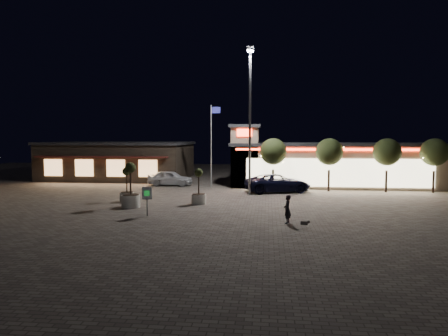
# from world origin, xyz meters

# --- Properties ---
(ground) EXTENTS (90.00, 90.00, 0.00)m
(ground) POSITION_xyz_m (0.00, 0.00, 0.00)
(ground) COLOR #6E6359
(ground) RESTS_ON ground
(retail_building) EXTENTS (20.40, 8.40, 6.10)m
(retail_building) POSITION_xyz_m (9.51, 15.82, 2.21)
(retail_building) COLOR gray
(retail_building) RESTS_ON ground
(restaurant_building) EXTENTS (16.40, 11.00, 4.30)m
(restaurant_building) POSITION_xyz_m (-14.00, 19.97, 2.16)
(restaurant_building) COLOR #382D23
(restaurant_building) RESTS_ON ground
(floodlight_pole) EXTENTS (0.60, 0.40, 12.38)m
(floodlight_pole) POSITION_xyz_m (2.00, 8.00, 7.02)
(floodlight_pole) COLOR gray
(floodlight_pole) RESTS_ON ground
(flagpole) EXTENTS (0.95, 0.10, 8.00)m
(flagpole) POSITION_xyz_m (-1.90, 13.00, 4.74)
(flagpole) COLOR white
(flagpole) RESTS_ON ground
(string_tree_a) EXTENTS (2.42, 2.42, 4.79)m
(string_tree_a) POSITION_xyz_m (4.00, 11.00, 3.56)
(string_tree_a) COLOR #332319
(string_tree_a) RESTS_ON ground
(string_tree_b) EXTENTS (2.42, 2.42, 4.79)m
(string_tree_b) POSITION_xyz_m (9.00, 11.00, 3.56)
(string_tree_b) COLOR #332319
(string_tree_b) RESTS_ON ground
(string_tree_c) EXTENTS (2.42, 2.42, 4.79)m
(string_tree_c) POSITION_xyz_m (14.00, 11.00, 3.56)
(string_tree_c) COLOR #332319
(string_tree_c) RESTS_ON ground
(string_tree_d) EXTENTS (2.42, 2.42, 4.79)m
(string_tree_d) POSITION_xyz_m (18.00, 11.00, 3.56)
(string_tree_d) COLOR #332319
(string_tree_d) RESTS_ON ground
(pickup_truck) EXTENTS (6.34, 4.28, 1.61)m
(pickup_truck) POSITION_xyz_m (4.41, 9.95, 0.81)
(pickup_truck) COLOR black
(pickup_truck) RESTS_ON ground
(white_sedan) EXTENTS (4.57, 2.00, 1.53)m
(white_sedan) POSITION_xyz_m (-6.27, 13.57, 0.77)
(white_sedan) COLOR silver
(white_sedan) RESTS_ON ground
(pedestrian) EXTENTS (0.55, 0.68, 1.62)m
(pedestrian) POSITION_xyz_m (4.65, -2.91, 0.81)
(pedestrian) COLOR black
(pedestrian) RESTS_ON ground
(dog) EXTENTS (0.51, 0.23, 0.27)m
(dog) POSITION_xyz_m (5.60, -3.86, 0.27)
(dog) COLOR #59514C
(dog) RESTS_ON ground
(planter_left) EXTENTS (1.07, 1.07, 2.63)m
(planter_left) POSITION_xyz_m (-7.07, 3.31, 0.81)
(planter_left) COLOR white
(planter_left) RESTS_ON ground
(planter_mid) EXTENTS (1.28, 1.28, 3.16)m
(planter_mid) POSITION_xyz_m (-5.98, 1.09, 0.98)
(planter_mid) COLOR white
(planter_mid) RESTS_ON ground
(planter_right) EXTENTS (1.07, 1.07, 2.62)m
(planter_right) POSITION_xyz_m (-1.51, 3.01, 0.81)
(planter_right) COLOR white
(planter_right) RESTS_ON ground
(valet_sign) EXTENTS (0.60, 0.15, 1.83)m
(valet_sign) POSITION_xyz_m (-3.92, -1.76, 1.28)
(valet_sign) COLOR gray
(valet_sign) RESTS_ON ground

